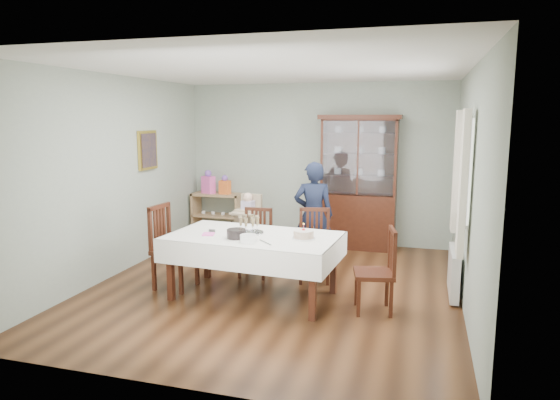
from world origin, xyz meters
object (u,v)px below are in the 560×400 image
at_px(chair_end_left, 174,263).
at_px(birthday_cake, 304,235).
at_px(woman, 313,215).
at_px(high_chair, 248,233).
at_px(chair_far_right, 314,260).
at_px(sideboard, 218,215).
at_px(champagne_tray, 249,228).
at_px(china_cabinet, 359,180).
at_px(gift_bag_orange, 225,186).
at_px(dining_table, 254,266).
at_px(chair_end_right, 375,287).
at_px(gift_bag_pink, 208,183).
at_px(chair_far_left, 255,256).

bearing_deg(chair_end_left, birthday_cake, -87.30).
xyz_separation_m(woman, high_chair, (-1.05, 0.18, -0.37)).
bearing_deg(chair_far_right, chair_end_left, -167.29).
relative_size(sideboard, chair_far_right, 0.96).
bearing_deg(woman, champagne_tray, 58.49).
bearing_deg(high_chair, birthday_cake, -44.51).
bearing_deg(china_cabinet, gift_bag_orange, 179.96).
xyz_separation_m(china_cabinet, woman, (-0.47, -1.28, -0.36)).
distance_m(dining_table, birthday_cake, 0.75).
bearing_deg(sideboard, high_chair, -48.78).
bearing_deg(champagne_tray, sideboard, 120.39).
height_order(chair_end_right, gift_bag_orange, gift_bag_orange).
bearing_deg(china_cabinet, chair_end_right, -78.57).
distance_m(high_chair, gift_bag_pink, 1.69).
distance_m(dining_table, chair_far_left, 0.84).
bearing_deg(gift_bag_orange, chair_far_right, -42.40).
relative_size(chair_end_left, gift_bag_orange, 3.14).
bearing_deg(high_chair, china_cabinet, 42.92).
bearing_deg(chair_end_right, chair_end_left, -103.89).
bearing_deg(china_cabinet, chair_far_left, -121.82).
bearing_deg(champagne_tray, chair_far_right, 49.37).
relative_size(dining_table, high_chair, 2.05).
bearing_deg(chair_end_right, birthday_cake, -105.06).
xyz_separation_m(chair_far_left, gift_bag_pink, (-1.51, 1.85, 0.71)).
relative_size(gift_bag_pink, gift_bag_orange, 1.24).
xyz_separation_m(chair_end_left, high_chair, (0.45, 1.51, 0.08)).
relative_size(high_chair, gift_bag_orange, 3.03).
xyz_separation_m(sideboard, birthday_cake, (2.22, -2.68, 0.41)).
relative_size(chair_far_left, chair_far_right, 0.96).
distance_m(chair_far_right, gift_bag_orange, 2.81).
distance_m(sideboard, gift_bag_orange, 0.57).
xyz_separation_m(chair_end_left, woman, (1.50, 1.33, 0.45)).
height_order(dining_table, china_cabinet, china_cabinet).
relative_size(china_cabinet, chair_far_right, 2.31).
height_order(champagne_tray, gift_bag_pink, gift_bag_pink).
height_order(chair_far_left, gift_bag_orange, gift_bag_orange).
distance_m(china_cabinet, sideboard, 2.60).
xyz_separation_m(chair_end_right, woman, (-1.02, 1.43, 0.48)).
height_order(woman, gift_bag_orange, woman).
bearing_deg(birthday_cake, high_chair, 128.42).
height_order(high_chair, gift_bag_pink, gift_bag_pink).
bearing_deg(chair_end_left, champagne_tray, -84.32).
relative_size(dining_table, gift_bag_orange, 6.20).
relative_size(china_cabinet, woman, 1.42).
bearing_deg(chair_far_right, high_chair, 135.68).
height_order(sideboard, chair_far_left, chair_far_left).
relative_size(dining_table, chair_end_left, 1.98).
relative_size(chair_far_right, birthday_cake, 3.50).
height_order(dining_table, gift_bag_pink, gift_bag_pink).
distance_m(chair_far_left, chair_end_right, 1.90).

